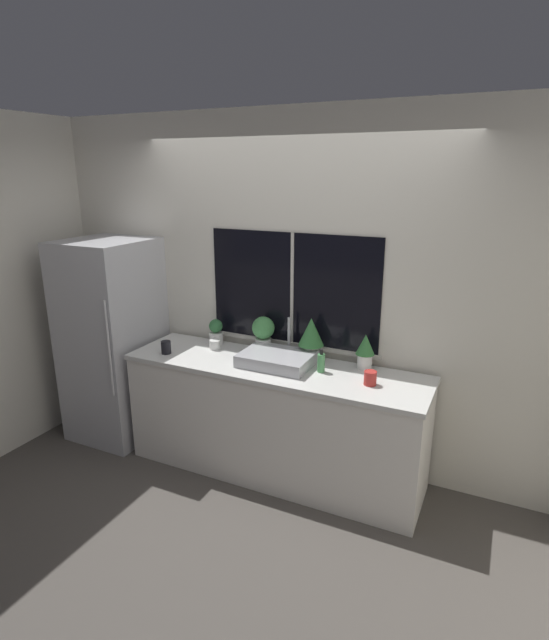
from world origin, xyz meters
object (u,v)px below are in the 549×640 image
sink (277,359)px  potted_plant_far_left (216,332)px  soap_bottle (321,363)px  mug_red (370,378)px  refrigerator (113,340)px  mug_white (215,345)px  potted_plant_center_left (263,332)px  potted_plant_far_right (365,350)px  potted_plant_center_right (311,335)px  mug_black (166,347)px

sink → potted_plant_far_left: sink is taller
soap_bottle → mug_red: bearing=-10.3°
refrigerator → mug_white: bearing=7.8°
potted_plant_center_left → mug_white: bearing=-163.3°
sink → potted_plant_far_right: sink is taller
mug_red → potted_plant_center_right: bearing=153.8°
sink → mug_red: sink is taller
sink → mug_black: 0.90m
potted_plant_center_right → potted_plant_far_left: bearing=180.0°
refrigerator → sink: size_ratio=3.32×
refrigerator → soap_bottle: refrigerator is taller
sink → potted_plant_far_left: bearing=162.7°
potted_plant_far_left → potted_plant_far_right: (1.25, 0.00, 0.04)m
mug_black → potted_plant_far_right: bearing=13.8°
refrigerator → mug_white: size_ratio=19.97×
mug_white → potted_plant_center_right: bearing=8.3°
sink → soap_bottle: sink is taller
potted_plant_far_left → mug_white: (0.06, -0.11, -0.07)m
potted_plant_far_left → mug_black: size_ratio=2.06×
soap_bottle → mug_black: 1.23m
refrigerator → mug_black: (0.66, -0.12, 0.08)m
potted_plant_far_right → soap_bottle: bearing=-143.7°
mug_black → mug_white: (0.29, 0.25, -0.01)m
potted_plant_far_right → soap_bottle: (-0.26, -0.19, -0.07)m
potted_plant_far_right → soap_bottle: 0.33m
potted_plant_far_left → mug_red: potted_plant_far_left is taller
potted_plant_center_left → potted_plant_far_right: (0.82, 0.00, -0.02)m
soap_bottle → potted_plant_center_left: bearing=160.9°
mug_white → mug_red: 1.31m
refrigerator → mug_red: 2.25m
potted_plant_far_right → potted_plant_center_left: bearing=180.0°
refrigerator → potted_plant_far_right: bearing=6.5°
potted_plant_center_left → potted_plant_far_right: potted_plant_center_left is taller
sink → mug_black: bearing=-169.5°
refrigerator → potted_plant_far_left: 0.93m
potted_plant_far_left → soap_bottle: (0.99, -0.19, -0.03)m
potted_plant_far_left → mug_white: size_ratio=2.43×
sink → potted_plant_center_right: bearing=47.2°
potted_plant_center_left → mug_white: (-0.38, -0.11, -0.13)m
potted_plant_far_left → sink: bearing=-17.3°
potted_plant_far_left → soap_bottle: size_ratio=1.23×
potted_plant_far_left → potted_plant_far_right: size_ratio=0.81×
sink → potted_plant_far_right: (0.60, 0.20, 0.10)m
mug_red → potted_plant_far_right: bearing=113.4°
potted_plant_center_right → mug_white: size_ratio=3.80×
mug_black → potted_plant_center_left: bearing=28.7°
soap_bottle → mug_white: soap_bottle is taller
refrigerator → potted_plant_far_right: 2.16m
potted_plant_far_right → mug_black: 1.53m
potted_plant_far_left → potted_plant_center_left: 0.44m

